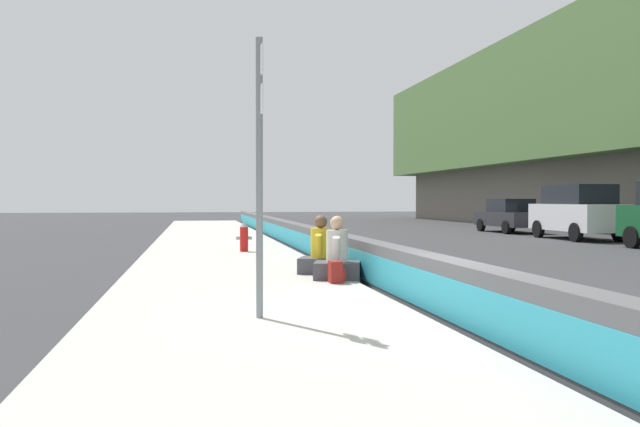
% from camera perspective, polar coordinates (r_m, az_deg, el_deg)
% --- Properties ---
extents(ground_plane, '(160.00, 160.00, 0.00)m').
position_cam_1_polar(ground_plane, '(9.31, 11.06, -9.11)').
color(ground_plane, '#353538').
rests_on(ground_plane, ground).
extents(sidewalk_strip, '(80.00, 4.40, 0.14)m').
position_cam_1_polar(sidewalk_strip, '(8.68, -5.63, -9.38)').
color(sidewalk_strip, '#B5B2A8').
rests_on(sidewalk_strip, ground_plane).
extents(jersey_barrier, '(76.00, 0.45, 0.85)m').
position_cam_1_polar(jersey_barrier, '(9.24, 11.05, -6.53)').
color(jersey_barrier, '#545456').
rests_on(jersey_barrier, ground_plane).
extents(route_sign_post, '(0.44, 0.09, 3.60)m').
position_cam_1_polar(route_sign_post, '(8.50, -5.25, 4.89)').
color(route_sign_post, gray).
rests_on(route_sign_post, sidewalk_strip).
extents(fire_hydrant, '(0.26, 0.46, 0.88)m').
position_cam_1_polar(fire_hydrant, '(19.46, -6.60, -1.97)').
color(fire_hydrant, red).
rests_on(fire_hydrant, sidewalk_strip).
extents(seated_person_foreground, '(0.94, 1.03, 1.21)m').
position_cam_1_polar(seated_person_foreground, '(12.67, 1.49, -3.98)').
color(seated_person_foreground, '#424247').
rests_on(seated_person_foreground, sidewalk_strip).
extents(seated_person_middle, '(0.98, 1.06, 1.20)m').
position_cam_1_polar(seated_person_middle, '(13.65, 0.06, -3.62)').
color(seated_person_middle, '#424247').
rests_on(seated_person_middle, sidewalk_strip).
extents(backpack, '(0.32, 0.28, 0.40)m').
position_cam_1_polar(backpack, '(12.08, 1.39, -5.11)').
color(backpack, maroon).
rests_on(backpack, sidewalk_strip).
extents(parked_car_fourth, '(4.87, 2.20, 2.28)m').
position_cam_1_polar(parked_car_fourth, '(29.43, 21.39, 0.19)').
color(parked_car_fourth, silver).
rests_on(parked_car_fourth, ground_plane).
extents(parked_car_midline, '(4.50, 1.95, 1.71)m').
position_cam_1_polar(parked_car_midline, '(34.64, 16.10, -0.17)').
color(parked_car_midline, '#28282D').
rests_on(parked_car_midline, ground_plane).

